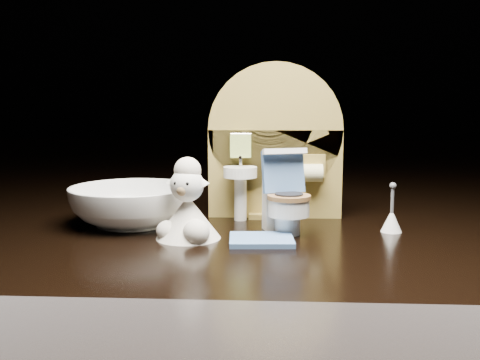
# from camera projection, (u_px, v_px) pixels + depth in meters

# --- Properties ---
(backdrop_panel) EXTENTS (0.13, 0.05, 0.15)m
(backdrop_panel) POSITION_uv_depth(u_px,v_px,m) (274.00, 150.00, 0.52)
(backdrop_panel) COLOR olive
(backdrop_panel) RESTS_ON ground
(toy_toilet) EXTENTS (0.04, 0.05, 0.07)m
(toy_toilet) POSITION_uv_depth(u_px,v_px,m) (285.00, 202.00, 0.46)
(toy_toilet) COLOR white
(toy_toilet) RESTS_ON ground
(bath_mat) EXTENTS (0.05, 0.04, 0.00)m
(bath_mat) POSITION_uv_depth(u_px,v_px,m) (261.00, 240.00, 0.43)
(bath_mat) COLOR #496DA1
(bath_mat) RESTS_ON ground
(toilet_brush) EXTENTS (0.02, 0.02, 0.04)m
(toilet_brush) POSITION_uv_depth(u_px,v_px,m) (392.00, 219.00, 0.47)
(toilet_brush) COLOR white
(toilet_brush) RESTS_ON ground
(plush_lamb) EXTENTS (0.05, 0.05, 0.07)m
(plush_lamb) POSITION_uv_depth(u_px,v_px,m) (188.00, 210.00, 0.44)
(plush_lamb) COLOR beige
(plush_lamb) RESTS_ON ground
(ceramic_bowl) EXTENTS (0.14, 0.14, 0.04)m
(ceramic_bowl) POSITION_uv_depth(u_px,v_px,m) (132.00, 206.00, 0.49)
(ceramic_bowl) COLOR white
(ceramic_bowl) RESTS_ON ground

